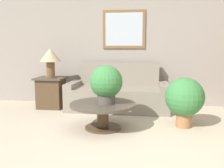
% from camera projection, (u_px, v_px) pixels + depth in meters
% --- Properties ---
extents(ground_plane, '(20.00, 20.00, 0.00)m').
position_uv_depth(ground_plane, '(125.00, 160.00, 2.81)').
color(ground_plane, '#BCAD93').
extents(wall_back, '(7.47, 0.09, 2.60)m').
position_uv_depth(wall_back, '(136.00, 45.00, 5.47)').
color(wall_back, gray).
rests_on(wall_back, ground_plane).
extents(couch_main, '(2.04, 0.89, 0.94)m').
position_uv_depth(couch_main, '(118.00, 95.00, 5.14)').
color(couch_main, gray).
rests_on(couch_main, ground_plane).
extents(coffee_table, '(1.02, 1.02, 0.41)m').
position_uv_depth(coffee_table, '(103.00, 110.00, 3.88)').
color(coffee_table, '#4C3823').
rests_on(coffee_table, ground_plane).
extents(side_table, '(0.59, 0.59, 0.64)m').
position_uv_depth(side_table, '(51.00, 92.00, 5.27)').
color(side_table, '#4C3823').
rests_on(side_table, ground_plane).
extents(table_lamp, '(0.44, 0.44, 0.61)m').
position_uv_depth(table_lamp, '(50.00, 57.00, 5.17)').
color(table_lamp, brown).
rests_on(table_lamp, side_table).
extents(potted_plant_on_table, '(0.50, 0.50, 0.59)m').
position_uv_depth(potted_plant_on_table, '(106.00, 83.00, 3.81)').
color(potted_plant_on_table, '#4C4742').
rests_on(potted_plant_on_table, coffee_table).
extents(potted_plant_floor, '(0.61, 0.61, 0.80)m').
position_uv_depth(potted_plant_floor, '(185.00, 98.00, 3.94)').
color(potted_plant_floor, '#9E6B42').
rests_on(potted_plant_floor, ground_plane).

